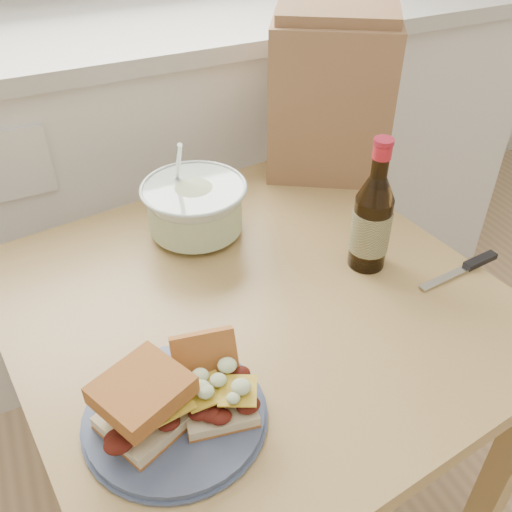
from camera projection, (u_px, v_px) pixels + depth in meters
name	position (u px, v px, depth m)	size (l,w,h in m)	color
cabinet_run	(131.00, 181.00, 1.72)	(2.50, 0.64, 0.94)	white
dining_table	(254.00, 338.00, 1.06)	(0.91, 0.91, 0.68)	#AA8750
plate	(175.00, 415.00, 0.80)	(0.25, 0.25, 0.02)	#434F6D
sandwich_left	(144.00, 403.00, 0.75)	(0.14, 0.14, 0.08)	beige
sandwich_right	(214.00, 385.00, 0.79)	(0.11, 0.15, 0.08)	beige
coleslaw_bowl	(195.00, 210.00, 1.13)	(0.21, 0.21, 0.21)	silver
beer_bottle	(372.00, 221.00, 1.02)	(0.07, 0.07, 0.26)	black
knife	(471.00, 265.00, 1.07)	(0.19, 0.04, 0.01)	silver
paper_bag	(330.00, 100.00, 1.26)	(0.26, 0.17, 0.34)	#8E6445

